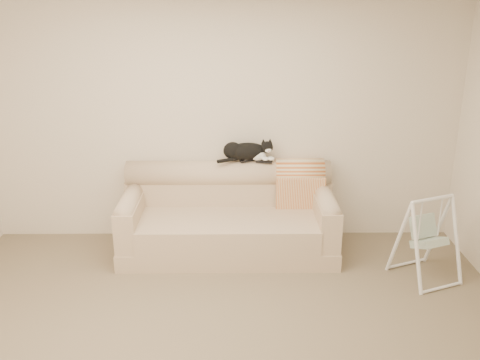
{
  "coord_description": "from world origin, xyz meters",
  "views": [
    {
      "loc": [
        0.13,
        -3.51,
        2.58
      ],
      "look_at": [
        0.17,
        1.27,
        0.9
      ],
      "focal_mm": 40.0,
      "sensor_mm": 36.0,
      "label": 1
    }
  ],
  "objects_px": {
    "remote_b": "(264,162)",
    "tuxedo_cat": "(247,151)",
    "sofa": "(228,218)",
    "baby_swing": "(427,238)",
    "remote_a": "(248,160)"
  },
  "relations": [
    {
      "from": "tuxedo_cat",
      "to": "baby_swing",
      "type": "bearing_deg",
      "value": -26.87
    },
    {
      "from": "remote_a",
      "to": "remote_b",
      "type": "height_order",
      "value": "remote_a"
    },
    {
      "from": "remote_a",
      "to": "tuxedo_cat",
      "type": "xyz_separation_m",
      "value": [
        -0.02,
        -0.01,
        0.1
      ]
    },
    {
      "from": "remote_a",
      "to": "remote_b",
      "type": "relative_size",
      "value": 1.03
    },
    {
      "from": "remote_a",
      "to": "baby_swing",
      "type": "bearing_deg",
      "value": -27.24
    },
    {
      "from": "sofa",
      "to": "tuxedo_cat",
      "type": "xyz_separation_m",
      "value": [
        0.19,
        0.24,
        0.66
      ]
    },
    {
      "from": "sofa",
      "to": "remote_b",
      "type": "xyz_separation_m",
      "value": [
        0.38,
        0.2,
        0.56
      ]
    },
    {
      "from": "sofa",
      "to": "remote_a",
      "type": "xyz_separation_m",
      "value": [
        0.21,
        0.25,
        0.56
      ]
    },
    {
      "from": "baby_swing",
      "to": "tuxedo_cat",
      "type": "bearing_deg",
      "value": 153.13
    },
    {
      "from": "tuxedo_cat",
      "to": "baby_swing",
      "type": "height_order",
      "value": "tuxedo_cat"
    },
    {
      "from": "remote_a",
      "to": "sofa",
      "type": "bearing_deg",
      "value": -130.23
    },
    {
      "from": "remote_b",
      "to": "tuxedo_cat",
      "type": "height_order",
      "value": "tuxedo_cat"
    },
    {
      "from": "sofa",
      "to": "baby_swing",
      "type": "xyz_separation_m",
      "value": [
        1.87,
        -0.61,
        0.06
      ]
    },
    {
      "from": "sofa",
      "to": "remote_b",
      "type": "bearing_deg",
      "value": 28.39
    },
    {
      "from": "sofa",
      "to": "tuxedo_cat",
      "type": "height_order",
      "value": "tuxedo_cat"
    }
  ]
}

